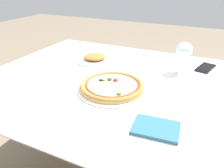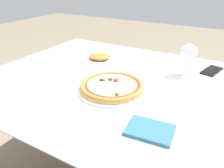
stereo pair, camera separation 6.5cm
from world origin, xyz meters
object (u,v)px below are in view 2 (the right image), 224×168
object	(u,v)px
cell_phone	(212,71)
side_plate	(100,58)
dining_table	(115,94)
fork	(39,70)
pizza_plate	(112,87)
wine_glass_far_left	(189,53)

from	to	relation	value
cell_phone	side_plate	world-z (taller)	side_plate
dining_table	fork	xyz separation A→B (m)	(-0.41, -0.09, 0.08)
dining_table	cell_phone	distance (m)	0.53
side_plate	pizza_plate	bearing A→B (deg)	-49.60
cell_phone	pizza_plate	bearing A→B (deg)	-128.90
pizza_plate	wine_glass_far_left	world-z (taller)	wine_glass_far_left
pizza_plate	fork	size ratio (longest dim) A/B	1.77
dining_table	wine_glass_far_left	distance (m)	0.42
dining_table	side_plate	bearing A→B (deg)	136.88
fork	side_plate	size ratio (longest dim) A/B	0.78
pizza_plate	fork	distance (m)	0.45
wine_glass_far_left	side_plate	world-z (taller)	wine_glass_far_left
pizza_plate	side_plate	xyz separation A→B (m)	(-0.25, 0.29, -0.00)
fork	side_plate	bearing A→B (deg)	55.41
cell_phone	fork	bearing A→B (deg)	-151.58
dining_table	side_plate	xyz separation A→B (m)	(-0.21, 0.20, 0.09)
dining_table	cell_phone	world-z (taller)	cell_phone
fork	wine_glass_far_left	xyz separation A→B (m)	(0.69, 0.34, 0.11)
dining_table	wine_glass_far_left	size ratio (longest dim) A/B	8.15
wine_glass_far_left	cell_phone	xyz separation A→B (m)	(0.11, 0.10, -0.11)
side_plate	wine_glass_far_left	bearing A→B (deg)	5.47
wine_glass_far_left	side_plate	distance (m)	0.50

